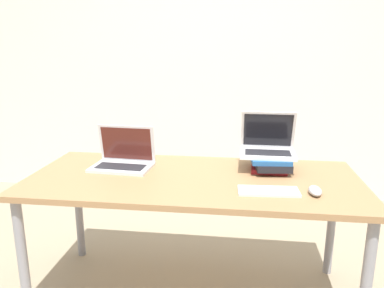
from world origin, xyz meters
name	(u,v)px	position (x,y,z in m)	size (l,w,h in m)	color
wall_back	(216,52)	(0.00, 2.01, 1.35)	(8.00, 0.05, 2.70)	silver
desk	(193,189)	(0.00, 0.39, 0.65)	(1.75, 0.78, 0.72)	#9E754C
laptop_left	(123,159)	(-0.42, 0.51, 0.77)	(0.35, 0.25, 0.23)	silver
book_stack	(270,162)	(0.41, 0.56, 0.76)	(0.23, 0.29, 0.09)	maroon
laptop_on_books	(268,145)	(0.40, 0.59, 0.85)	(0.30, 0.24, 0.24)	silver
wireless_keyboard	(268,191)	(0.38, 0.22, 0.72)	(0.29, 0.14, 0.01)	silver
mouse	(315,191)	(0.60, 0.22, 0.74)	(0.06, 0.11, 0.04)	#B2B2B7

